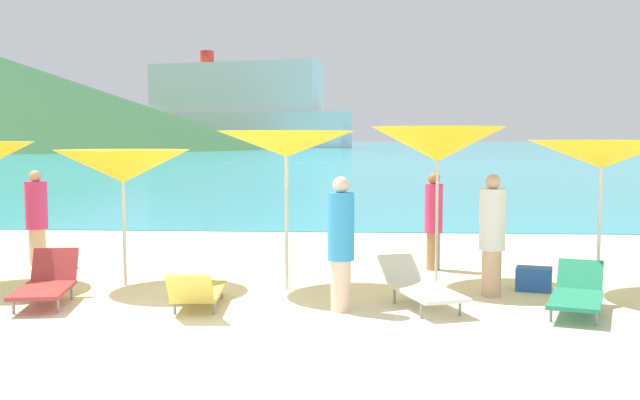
{
  "coord_description": "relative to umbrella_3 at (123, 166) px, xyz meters",
  "views": [
    {
      "loc": [
        2.43,
        -8.09,
        2.21
      ],
      "look_at": [
        1.62,
        4.21,
        1.2
      ],
      "focal_mm": 42.52,
      "sensor_mm": 36.0,
      "label": 1
    }
  ],
  "objects": [
    {
      "name": "cruise_ship",
      "position": [
        -28.05,
        165.27,
        6.9
      ],
      "size": [
        55.24,
        22.29,
        22.61
      ],
      "rotation": [
        0.0,
        0.0,
        -0.25
      ],
      "color": "white",
      "rests_on": "ocean_water"
    },
    {
      "name": "beachgoer_2",
      "position": [
        3.3,
        -1.49,
        -0.88
      ],
      "size": [
        0.34,
        0.34,
        1.73
      ],
      "rotation": [
        0.0,
        0.0,
        0.97
      ],
      "color": "beige",
      "rests_on": "ground_plane"
    },
    {
      "name": "umbrella_6",
      "position": [
        6.91,
        -0.14,
        0.19
      ],
      "size": [
        2.16,
        2.16,
        2.18
      ],
      "color": "silver",
      "rests_on": "ground_plane"
    },
    {
      "name": "lounge_chair_2",
      "position": [
        4.33,
        -1.14,
        -1.51
      ],
      "size": [
        1.15,
        1.81,
        0.58
      ],
      "rotation": [
        0.0,
        0.0,
        0.35
      ],
      "color": "white",
      "rests_on": "ground_plane"
    },
    {
      "name": "cooler_box",
      "position": [
        6.05,
        0.0,
        -1.62
      ],
      "size": [
        0.58,
        0.48,
        0.34
      ],
      "primitive_type": "cube",
      "rotation": [
        0.0,
        0.0,
        -0.27
      ],
      "color": "blue",
      "rests_on": "ground_plane"
    },
    {
      "name": "lounge_chair_3",
      "position": [
        1.44,
        -1.5,
        -1.55
      ],
      "size": [
        0.69,
        1.65,
        0.59
      ],
      "rotation": [
        0.0,
        0.0,
        3.22
      ],
      "color": "#D8BF4C",
      "rests_on": "ground_plane"
    },
    {
      "name": "beachgoer_3",
      "position": [
        4.73,
        1.67,
        -0.92
      ],
      "size": [
        0.3,
        0.3,
        1.64
      ],
      "rotation": [
        0.0,
        0.0,
        1.95
      ],
      "color": "#A3704C",
      "rests_on": "ground_plane"
    },
    {
      "name": "lounge_chair_5",
      "position": [
        6.28,
        -1.42,
        -1.53
      ],
      "size": [
        1.05,
        1.65,
        0.59
      ],
      "rotation": [
        0.0,
        0.0,
        -0.32
      ],
      "color": "#268C66",
      "rests_on": "ground_plane"
    },
    {
      "name": "beachgoer_1",
      "position": [
        5.37,
        -0.44,
        -0.89
      ],
      "size": [
        0.36,
        0.36,
        1.71
      ],
      "rotation": [
        0.0,
        0.0,
        3.74
      ],
      "color": "#DBAA84",
      "rests_on": "ground_plane"
    },
    {
      "name": "beachgoer_4",
      "position": [
        -2.12,
        1.71,
        -0.93
      ],
      "size": [
        0.37,
        0.37,
        1.66
      ],
      "rotation": [
        0.0,
        0.0,
        1.41
      ],
      "color": "#DBAA84",
      "rests_on": "ground_plane"
    },
    {
      "name": "umbrella_5",
      "position": [
        4.68,
        0.47,
        0.33
      ],
      "size": [
        2.18,
        2.18,
        2.38
      ],
      "color": "silver",
      "rests_on": "ground_plane"
    },
    {
      "name": "umbrella_3",
      "position": [
        0.0,
        0.0,
        0.0
      ],
      "size": [
        2.17,
        2.17,
        2.04
      ],
      "color": "silver",
      "rests_on": "ground_plane"
    },
    {
      "name": "lounge_chair_7",
      "position": [
        -0.63,
        -1.34,
        -1.5
      ],
      "size": [
        0.85,
        1.49,
        0.67
      ],
      "rotation": [
        0.0,
        0.0,
        0.17
      ],
      "color": "#A53333",
      "rests_on": "ground_plane"
    },
    {
      "name": "ground_plane",
      "position": [
        1.23,
        7.06,
        -1.94
      ],
      "size": [
        50.0,
        100.0,
        0.3
      ],
      "primitive_type": "cube",
      "color": "beige"
    },
    {
      "name": "ocean_water",
      "position": [
        1.23,
        226.57,
        -1.78
      ],
      "size": [
        650.0,
        440.0,
        0.02
      ],
      "primitive_type": "cube",
      "color": "#2DADBC",
      "rests_on": "ground_plane"
    },
    {
      "name": "umbrella_4",
      "position": [
        2.45,
        -0.08,
        0.33
      ],
      "size": [
        2.19,
        2.19,
        2.32
      ],
      "color": "silver",
      "rests_on": "ground_plane"
    }
  ]
}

